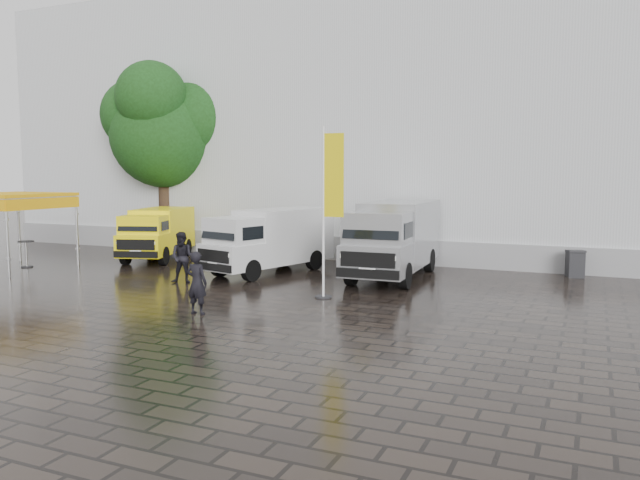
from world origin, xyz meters
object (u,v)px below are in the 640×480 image
object	(u,v)px
van_white	(269,241)
cocktail_table	(26,254)
canopy_tent	(10,198)
wheelie_bin	(575,264)
person_front	(197,283)
van_yellow	(157,235)
flagpole	(329,203)
van_silver	(394,240)
person_tent	(183,257)

from	to	relation	value
van_white	cocktail_table	world-z (taller)	van_white
canopy_tent	wheelie_bin	world-z (taller)	canopy_tent
canopy_tent	van_white	bearing A→B (deg)	18.55
wheelie_bin	person_front	size ratio (longest dim) A/B	0.58
canopy_tent	person_front	distance (m)	11.60
van_yellow	canopy_tent	size ratio (longest dim) A/B	1.37
person_front	van_white	bearing A→B (deg)	-74.75
cocktail_table	person_front	size ratio (longest dim) A/B	0.63
van_yellow	cocktail_table	world-z (taller)	van_yellow
flagpole	cocktail_table	world-z (taller)	flagpole
cocktail_table	wheelie_bin	size ratio (longest dim) A/B	1.08
wheelie_bin	person_front	distance (m)	13.48
flagpole	van_white	bearing A→B (deg)	138.38
van_white	person_front	bearing A→B (deg)	-61.92
cocktail_table	wheelie_bin	world-z (taller)	cocktail_table
van_white	van_silver	size ratio (longest dim) A/B	0.88
van_yellow	canopy_tent	bearing A→B (deg)	-146.31
canopy_tent	van_yellow	bearing A→B (deg)	51.59
van_yellow	van_silver	size ratio (longest dim) A/B	0.76
wheelie_bin	person_tent	distance (m)	13.60
van_yellow	person_front	distance (m)	10.83
cocktail_table	person_front	bearing A→B (deg)	-20.69
canopy_tent	flagpole	world-z (taller)	flagpole
flagpole	person_tent	world-z (taller)	flagpole
van_yellow	person_tent	distance (m)	6.00
van_yellow	van_white	size ratio (longest dim) A/B	0.87
van_yellow	person_front	size ratio (longest dim) A/B	2.81
van_silver	canopy_tent	xyz separation A→B (m)	(-13.85, -3.96, 1.40)
van_silver	canopy_tent	distance (m)	14.47
van_yellow	wheelie_bin	world-z (taller)	van_yellow
flagpole	person_front	xyz separation A→B (m)	(-2.32, -3.30, -1.96)
van_white	wheelie_bin	size ratio (longest dim) A/B	5.59
van_white	van_silver	bearing A→B (deg)	25.71
flagpole	person_front	distance (m)	4.48
person_tent	cocktail_table	bearing A→B (deg)	156.19
van_white	cocktail_table	xyz separation A→B (m)	(-9.32, -2.61, -0.65)
van_white	wheelie_bin	distance (m)	10.89
van_silver	flagpole	bearing A→B (deg)	-101.24
van_silver	person_front	size ratio (longest dim) A/B	3.69
wheelie_bin	flagpole	bearing A→B (deg)	-150.65
canopy_tent	person_front	size ratio (longest dim) A/B	2.05
van_yellow	person_tent	xyz separation A→B (m)	(4.33, -4.15, -0.22)
person_tent	van_white	bearing A→B (deg)	40.52
canopy_tent	person_tent	xyz separation A→B (m)	(7.73, 0.14, -1.87)
van_yellow	van_white	bearing A→B (deg)	-28.75
cocktail_table	person_front	xyz separation A→B (m)	(10.82, -4.09, 0.31)
canopy_tent	person_tent	distance (m)	7.96
van_yellow	canopy_tent	distance (m)	5.72
van_yellow	van_silver	distance (m)	10.45
van_yellow	flagpole	xyz separation A→B (m)	(9.79, -4.54, 1.71)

